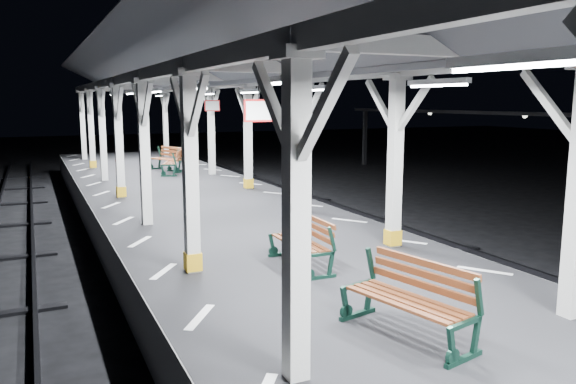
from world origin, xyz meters
TOP-DOWN VIEW (x-y plane):
  - ground at (0.00, 0.00)m, footprint 120.00×120.00m
  - platform at (0.00, 0.00)m, footprint 6.00×50.00m
  - hazard_stripes_left at (-2.45, 0.00)m, footprint 1.00×48.00m
  - hazard_stripes_right at (2.45, 0.00)m, footprint 1.00×48.00m
  - canopy at (0.00, -0.02)m, footprint 5.40×49.00m
  - bench_near at (-0.27, -1.62)m, footprint 0.99×1.80m
  - bench_mid at (-0.16, 1.51)m, footprint 0.62×1.59m
  - bench_far at (0.70, 14.75)m, footprint 1.15×1.77m
  - bench_extra at (0.77, 15.85)m, footprint 1.30×1.87m

SIDE VIEW (x-z plane):
  - ground at x=0.00m, z-range 0.00..0.00m
  - platform at x=0.00m, z-range 0.00..1.00m
  - hazard_stripes_left at x=-2.45m, z-range 1.00..1.01m
  - hazard_stripes_right at x=2.45m, z-range 1.00..1.01m
  - bench_mid at x=-0.16m, z-range 1.03..1.88m
  - bench_far at x=0.70m, z-range 1.03..1.93m
  - bench_near at x=-0.27m, z-range 1.03..1.95m
  - bench_extra at x=0.77m, z-range 1.03..1.99m
  - canopy at x=0.00m, z-range 2.23..6.88m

